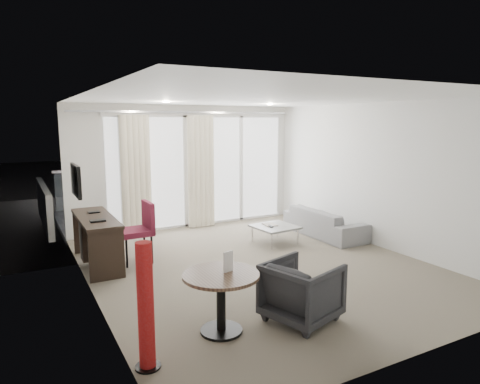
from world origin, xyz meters
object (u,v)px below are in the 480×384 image
red_lamp (146,306)px  desk (97,241)px  sofa (324,222)px  rattan_chair_a (215,195)px  round_table (221,303)px  coffee_table (275,234)px  desk_chair (135,233)px  rattan_chair_b (226,194)px  tub_armchair (302,291)px

red_lamp → desk: bearing=87.7°
sofa → rattan_chair_a: rattan_chair_a is taller
red_lamp → round_table: bearing=18.1°
round_table → coffee_table: bearing=47.7°
round_table → rattan_chair_a: size_ratio=1.12×
desk → round_table: (0.77, -2.94, -0.06)m
red_lamp → rattan_chair_a: bearing=60.1°
desk_chair → red_lamp: bearing=-104.2°
sofa → rattan_chair_b: size_ratio=2.08×
red_lamp → sofa: (4.47, 2.92, -0.33)m
round_table → desk: bearing=104.7°
round_table → coffee_table: 3.55m
tub_armchair → rattan_chair_b: rattan_chair_b is taller
tub_armchair → sofa: 3.85m
round_table → rattan_chair_a: (2.74, 6.04, 0.04)m
desk_chair → red_lamp: 3.14m
rattan_chair_a → rattan_chair_b: size_ratio=0.82×
red_lamp → rattan_chair_a: size_ratio=1.64×
desk → desk_chair: 0.61m
coffee_table → rattan_chair_b: bearing=80.8°
tub_armchair → rattan_chair_b: (1.95, 5.86, 0.10)m
round_table → red_lamp: 0.98m
round_table → tub_armchair: (0.94, -0.18, 0.01)m
desk_chair → sofa: (3.76, -0.14, -0.22)m
rattan_chair_b → red_lamp: bearing=-109.6°
tub_armchair → desk: bearing=11.2°
coffee_table → desk_chair: bearing=176.9°
desk_chair → rattan_chair_b: 4.24m
rattan_chair_a → round_table: bearing=-133.8°
round_table → desk_chair: bearing=94.1°
tub_armchair → rattan_chair_a: bearing=-33.7°
desk → red_lamp: size_ratio=1.38×
desk → coffee_table: desk is taller
desk_chair → rattan_chair_a: desk_chair is taller
coffee_table → rattan_chair_a: rattan_chair_a is taller
rattan_chair_a → rattan_chair_b: bearing=-87.9°
desk_chair → red_lamp: size_ratio=0.82×
desk_chair → coffee_table: desk_chair is taller
round_table → rattan_chair_a: rattan_chair_a is taller
sofa → desk_chair: bearing=87.9°
round_table → red_lamp: size_ratio=0.69×
red_lamp → sofa: size_ratio=0.65×
desk → coffee_table: size_ratio=2.26×
sofa → rattan_chair_a: bearing=13.6°
desk_chair → tub_armchair: bearing=-70.2°
tub_armchair → sofa: bearing=-60.7°
desk_chair → rattan_chair_b: desk_chair is taller
desk → red_lamp: bearing=-92.3°
sofa → rattan_chair_a: size_ratio=2.53×
red_lamp → tub_armchair: bearing=3.6°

